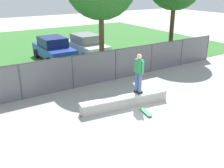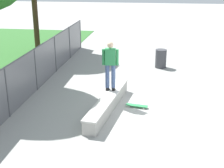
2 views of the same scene
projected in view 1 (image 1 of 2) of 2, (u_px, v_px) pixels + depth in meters
The scene contains 8 objects.
ground_plane at pixel (156, 122), 10.08m from camera, with size 80.00×80.00×0.00m, color #9E9E99.
grass_strip at pixel (39, 48), 22.14m from camera, with size 30.44×20.00×0.02m, color #336B2D.
concrete_ledge at pixel (125, 102), 11.25m from camera, with size 4.17×1.02×0.50m.
skateboarder at pixel (139, 72), 11.15m from camera, with size 0.29×0.60×1.82m.
skateboard at pixel (146, 112), 10.70m from camera, with size 0.34×0.82×0.09m.
chainlink_fence at pixel (95, 67), 13.68m from camera, with size 18.51×0.07×1.76m.
car_blue at pixel (54, 49), 18.15m from camera, with size 2.10×4.24×1.66m.
car_white at pixel (86, 45), 19.18m from camera, with size 2.10×4.24×1.66m.
Camera 1 is at (-6.22, -6.54, 5.04)m, focal length 40.75 mm.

